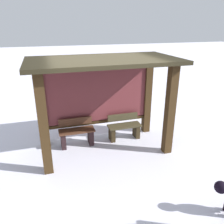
# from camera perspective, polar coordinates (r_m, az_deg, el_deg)

# --- Properties ---
(ground_plane) EXTENTS (60.00, 60.00, 0.00)m
(ground_plane) POSITION_cam_1_polar(r_m,az_deg,el_deg) (6.21, -1.82, -8.91)
(ground_plane) COLOR white
(bus_shelter) EXTENTS (3.54, 1.86, 2.37)m
(bus_shelter) POSITION_cam_1_polar(r_m,az_deg,el_deg) (5.71, -2.47, 7.00)
(bus_shelter) COLOR #392613
(bus_shelter) RESTS_ON ground
(bench_left_inside) EXTENTS (0.95, 0.38, 0.75)m
(bench_left_inside) POSITION_cam_1_polar(r_m,az_deg,el_deg) (6.26, -8.79, -5.47)
(bench_left_inside) COLOR #4D2D1D
(bench_left_inside) RESTS_ON ground
(bench_center_inside) EXTENTS (0.95, 0.35, 0.71)m
(bench_center_inside) POSITION_cam_1_polar(r_m,az_deg,el_deg) (6.56, 3.05, -4.07)
(bench_center_inside) COLOR #413924
(bench_center_inside) RESTS_ON ground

